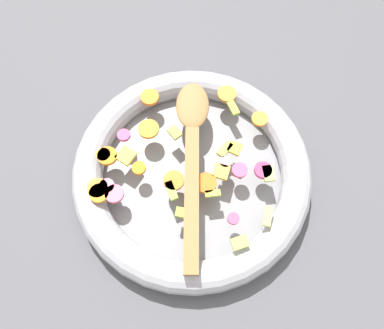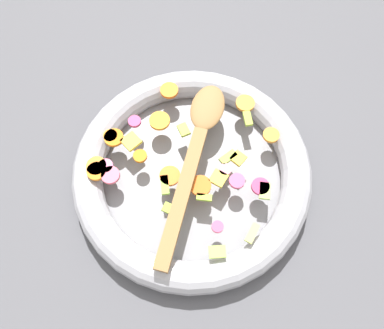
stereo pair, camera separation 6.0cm
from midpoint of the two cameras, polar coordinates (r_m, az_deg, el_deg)
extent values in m
plane|color=#4C4C51|center=(0.65, 2.64, -2.08)|extent=(4.00, 4.00, 0.00)
cylinder|color=slate|center=(0.64, 2.67, -1.89)|extent=(0.35, 0.35, 0.01)
torus|color=#9E9EA5|center=(0.62, 2.74, -1.24)|extent=(0.40, 0.40, 0.05)
cylinder|color=orange|center=(0.59, -0.51, -2.08)|extent=(0.04, 0.04, 0.01)
cylinder|color=orange|center=(0.63, -9.68, 4.02)|extent=(0.03, 0.03, 0.01)
cylinder|color=orange|center=(0.67, -0.89, 10.96)|extent=(0.04, 0.04, 0.01)
cylinder|color=orange|center=(0.63, -2.27, 6.39)|extent=(0.04, 0.04, 0.01)
cylinder|color=orange|center=(0.64, 14.60, 4.06)|extent=(0.04, 0.04, 0.01)
cylinder|color=orange|center=(0.61, -11.66, -0.57)|extent=(0.05, 0.05, 0.01)
cylinder|color=orange|center=(0.61, -5.13, 0.97)|extent=(0.03, 0.03, 0.01)
cylinder|color=#D75E18|center=(0.58, 4.22, -3.59)|extent=(0.04, 0.04, 0.01)
cylinder|color=orange|center=(0.63, -9.18, 3.76)|extent=(0.04, 0.04, 0.01)
cylinder|color=orange|center=(0.66, 10.71, 8.88)|extent=(0.04, 0.04, 0.01)
cylinder|color=orange|center=(0.60, -11.65, -1.34)|extent=(0.04, 0.04, 0.01)
cube|color=#95B640|center=(0.61, 8.34, 0.79)|extent=(0.03, 0.03, 0.01)
cube|color=#A3BB3D|center=(0.62, 1.46, 5.02)|extent=(0.03, 0.02, 0.01)
cube|color=#86B740|center=(0.58, -1.24, -3.49)|extent=(0.03, 0.02, 0.01)
cube|color=#ADD74E|center=(0.56, 7.02, -13.46)|extent=(0.02, 0.03, 0.01)
cube|color=#A2CF3C|center=(0.58, 4.83, -5.37)|extent=(0.01, 0.02, 0.01)
cube|color=#92B237|center=(0.57, -0.38, -7.16)|extent=(0.02, 0.03, 0.01)
cube|color=#BCC961|center=(0.57, 12.19, -10.53)|extent=(0.03, 0.02, 0.01)
cube|color=#94B037|center=(0.65, 11.13, 6.60)|extent=(0.03, 0.02, 0.01)
cube|color=#A6CB5D|center=(0.60, 13.87, -4.26)|extent=(0.03, 0.02, 0.01)
cylinder|color=#C5315C|center=(0.60, 13.22, -3.61)|extent=(0.04, 0.04, 0.01)
cylinder|color=#C94469|center=(0.57, 6.96, -9.77)|extent=(0.02, 0.02, 0.01)
cylinder|color=pink|center=(0.60, 7.92, -1.12)|extent=(0.03, 0.03, 0.01)
cylinder|color=pink|center=(0.61, -10.31, -0.58)|extent=(0.03, 0.03, 0.01)
cylinder|color=#C73568|center=(0.64, -6.09, 6.25)|extent=(0.03, 0.03, 0.01)
cylinder|color=#D5466F|center=(0.59, 9.74, -2.83)|extent=(0.03, 0.03, 0.01)
cylinder|color=#DF576F|center=(0.60, -9.55, -1.94)|extent=(0.04, 0.04, 0.01)
cube|color=yellow|center=(0.62, -6.55, 3.22)|extent=(0.04, 0.04, 0.01)
cube|color=yellow|center=(0.61, 9.85, 0.64)|extent=(0.03, 0.03, 0.01)
cube|color=gold|center=(0.59, 6.95, -2.42)|extent=(0.03, 0.03, 0.01)
cube|color=olive|center=(0.57, 1.52, -5.01)|extent=(0.23, 0.07, 0.01)
ellipsoid|color=olive|center=(0.64, 5.10, 8.40)|extent=(0.10, 0.08, 0.01)
camera|label=1|loc=(0.03, -87.12, 6.53)|focal=35.00mm
camera|label=2|loc=(0.03, 92.88, -6.53)|focal=35.00mm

